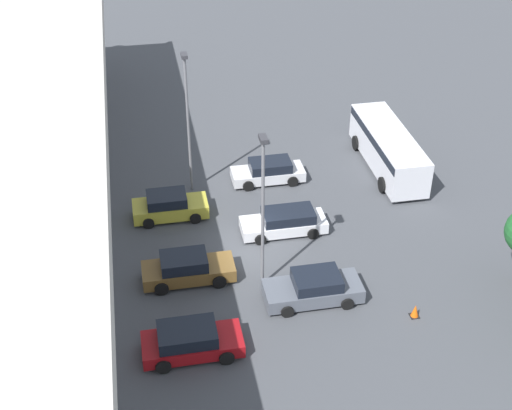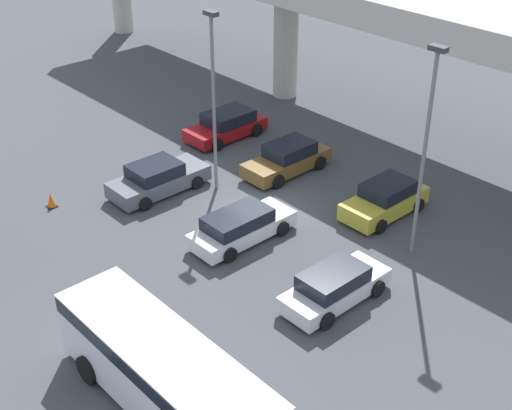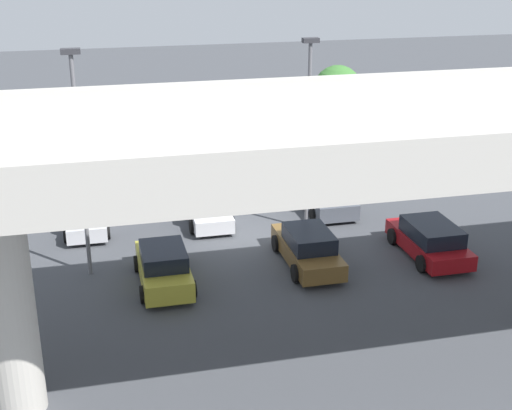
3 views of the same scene
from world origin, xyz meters
name	(u,v)px [view 2 (image 2 of 3)]	position (x,y,z in m)	size (l,w,h in m)	color
ground_plane	(254,209)	(0.00, 0.00, 0.00)	(117.89, 117.89, 0.00)	#424449
highway_overpass	(415,17)	(0.00, 10.86, 6.86)	(56.52, 7.84, 8.35)	#BCB7AD
parked_car_0	(227,125)	(-6.83, 4.10, 0.72)	(2.20, 4.57, 1.49)	maroon
parked_car_1	(158,178)	(-4.30, -2.30, 0.71)	(2.22, 4.87, 1.52)	#515660
parked_car_2	(287,159)	(-1.62, 3.70, 0.73)	(2.06, 4.74, 1.55)	brown
parked_car_3	(241,226)	(1.56, -2.16, 0.69)	(2.03, 4.82, 1.40)	silver
parked_car_4	(385,200)	(4.28, 4.11, 0.74)	(2.07, 4.33, 1.57)	gold
parked_car_5	(335,286)	(7.10, -2.34, 0.69)	(1.99, 4.54, 1.43)	silver
shuttle_bus	(165,371)	(7.27, -10.18, 1.55)	(8.73, 2.71, 2.58)	silver
lamp_post_near_aisle	(213,91)	(-2.71, -0.02, 5.00)	(0.70, 0.35, 8.60)	slate
lamp_post_mid_lot	(426,141)	(7.04, 2.51, 5.13)	(0.70, 0.35, 8.86)	slate
traffic_cone	(51,201)	(-6.44, -6.83, 0.33)	(0.44, 0.44, 0.70)	black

